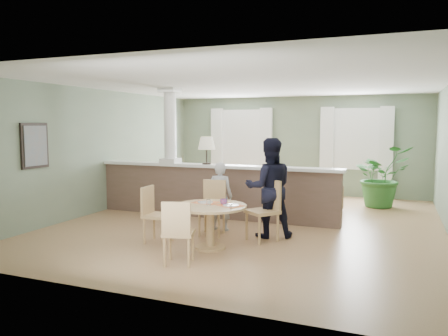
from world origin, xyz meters
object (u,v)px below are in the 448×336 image
at_px(chair_side, 154,212).
at_px(houseplant, 381,176).
at_px(chair_far_boy, 213,205).
at_px(dining_table, 211,214).
at_px(chair_near, 178,230).
at_px(chair_far_man, 266,207).
at_px(sofa, 278,190).
at_px(man_person, 269,188).
at_px(child_person, 220,196).

bearing_deg(chair_side, houseplant, -38.29).
xyz_separation_m(chair_far_boy, chair_side, (-0.69, -0.84, -0.02)).
bearing_deg(chair_side, dining_table, -92.38).
height_order(houseplant, chair_near, houseplant).
bearing_deg(chair_far_man, chair_near, -75.47).
xyz_separation_m(sofa, man_person, (0.56, -2.76, 0.45)).
distance_m(dining_table, chair_far_boy, 0.89).
bearing_deg(child_person, sofa, -102.46).
distance_m(dining_table, chair_near, 0.94).
bearing_deg(child_person, houseplant, -130.57).
distance_m(chair_far_man, chair_side, 1.86).
bearing_deg(child_person, chair_far_boy, 84.86).
height_order(dining_table, chair_near, chair_near).
bearing_deg(chair_near, man_person, -126.76).
bearing_deg(houseplant, dining_table, -116.39).
xyz_separation_m(dining_table, man_person, (0.65, 1.03, 0.31)).
bearing_deg(houseplant, chair_near, -113.18).
xyz_separation_m(houseplant, dining_table, (-2.32, -4.68, -0.18)).
height_order(dining_table, chair_far_man, chair_far_man).
distance_m(houseplant, chair_far_man, 4.22).
height_order(sofa, man_person, man_person).
relative_size(chair_far_man, man_person, 0.59).
relative_size(sofa, houseplant, 1.93).
bearing_deg(houseplant, chair_far_man, -113.12).
relative_size(chair_far_boy, child_person, 0.76).
bearing_deg(child_person, man_person, 168.77).
relative_size(houseplant, chair_near, 1.60).
bearing_deg(sofa, chair_far_man, -59.75).
relative_size(chair_far_man, chair_near, 1.12).
relative_size(dining_table, man_person, 0.66).
distance_m(chair_far_boy, chair_near, 1.78).
distance_m(chair_far_man, chair_near, 1.89).
height_order(chair_side, man_person, man_person).
distance_m(dining_table, child_person, 1.20).
distance_m(chair_near, man_person, 2.13).
xyz_separation_m(houseplant, chair_far_man, (-1.66, -3.88, -0.17)).
xyz_separation_m(chair_side, man_person, (1.66, 1.04, 0.34)).
height_order(chair_far_man, child_person, child_person).
relative_size(chair_far_boy, chair_side, 1.03).
distance_m(child_person, man_person, 0.99).
height_order(chair_far_man, chair_near, chair_far_man).
xyz_separation_m(chair_far_man, chair_side, (-1.67, -0.80, -0.05)).
bearing_deg(chair_far_boy, houseplant, 47.96).
distance_m(dining_table, chair_far_man, 1.03).
bearing_deg(child_person, dining_table, 101.39).
bearing_deg(sofa, chair_near, -72.66).
height_order(houseplant, chair_far_boy, houseplant).
distance_m(chair_side, child_person, 1.36).
distance_m(sofa, houseplant, 2.42).
bearing_deg(chair_near, chair_far_boy, -98.77).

